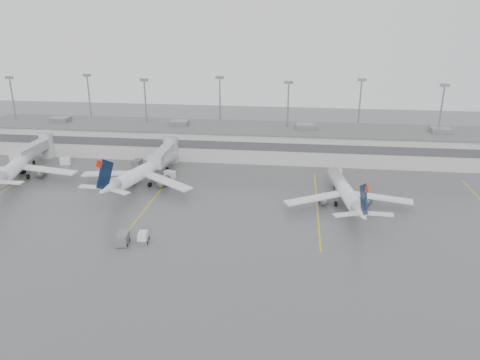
# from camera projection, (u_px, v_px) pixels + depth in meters

# --- Properties ---
(ground) EXTENTS (260.00, 260.00, 0.00)m
(ground) POSITION_uv_depth(u_px,v_px,m) (214.00, 257.00, 76.87)
(ground) COLOR #545456
(ground) RESTS_ON ground
(terminal) EXTENTS (152.00, 17.00, 9.45)m
(terminal) POSITION_uv_depth(u_px,v_px,m) (250.00, 141.00, 129.55)
(terminal) COLOR #B5B4AF
(terminal) RESTS_ON ground
(light_masts) EXTENTS (142.40, 8.00, 20.60)m
(light_masts) POSITION_uv_depth(u_px,v_px,m) (253.00, 109.00, 132.26)
(light_masts) COLOR gray
(light_masts) RESTS_ON ground
(jet_bridge_left) EXTENTS (4.00, 17.20, 7.00)m
(jet_bridge_left) POSITION_uv_depth(u_px,v_px,m) (39.00, 148.00, 124.65)
(jet_bridge_left) COLOR #A6A9AC
(jet_bridge_left) RESTS_ON ground
(jet_bridge_right) EXTENTS (4.00, 17.20, 7.00)m
(jet_bridge_right) POSITION_uv_depth(u_px,v_px,m) (167.00, 152.00, 120.59)
(jet_bridge_right) COLOR #A6A9AC
(jet_bridge_right) RESTS_ON ground
(stand_markings) EXTENTS (105.25, 40.00, 0.01)m
(stand_markings) POSITION_uv_depth(u_px,v_px,m) (234.00, 202.00, 99.27)
(stand_markings) COLOR yellow
(stand_markings) RESTS_ON ground
(jet_far_left) EXTENTS (28.84, 32.68, 10.72)m
(jet_far_left) POSITION_uv_depth(u_px,v_px,m) (17.00, 165.00, 112.07)
(jet_far_left) COLOR white
(jet_far_left) RESTS_ON ground
(jet_mid_left) EXTENTS (27.85, 31.63, 10.45)m
(jet_mid_left) POSITION_uv_depth(u_px,v_px,m) (142.00, 172.00, 107.81)
(jet_mid_left) COLOR white
(jet_mid_left) RESTS_ON ground
(jet_mid_right) EXTENTS (26.28, 29.67, 9.64)m
(jet_mid_right) POSITION_uv_depth(u_px,v_px,m) (346.00, 192.00, 96.58)
(jet_mid_right) COLOR white
(jet_mid_right) RESTS_ON ground
(baggage_tug) EXTENTS (2.17, 3.02, 1.81)m
(baggage_tug) POSITION_uv_depth(u_px,v_px,m) (143.00, 238.00, 81.79)
(baggage_tug) COLOR silver
(baggage_tug) RESTS_ON ground
(baggage_cart) EXTENTS (2.25, 3.41, 2.05)m
(baggage_cart) POSITION_uv_depth(u_px,v_px,m) (123.00, 239.00, 80.92)
(baggage_cart) COLOR slate
(baggage_cart) RESTS_ON ground
(gse_uld_a) EXTENTS (2.98, 2.38, 1.85)m
(gse_uld_a) POSITION_uv_depth(u_px,v_px,m) (65.00, 161.00, 123.45)
(gse_uld_a) COLOR silver
(gse_uld_a) RESTS_ON ground
(gse_uld_b) EXTENTS (2.94, 2.45, 1.77)m
(gse_uld_b) POSITION_uv_depth(u_px,v_px,m) (170.00, 175.00, 113.07)
(gse_uld_b) COLOR silver
(gse_uld_b) RESTS_ON ground
(gse_uld_c) EXTENTS (2.26, 1.58, 1.55)m
(gse_uld_c) POSITION_uv_depth(u_px,v_px,m) (337.00, 172.00, 115.12)
(gse_uld_c) COLOR silver
(gse_uld_c) RESTS_ON ground
(gse_loader) EXTENTS (2.14, 3.29, 2.01)m
(gse_loader) POSITION_uv_depth(u_px,v_px,m) (137.00, 164.00, 120.81)
(gse_loader) COLOR slate
(gse_loader) RESTS_ON ground
(cone_a) EXTENTS (0.49, 0.49, 0.77)m
(cone_a) POSITION_uv_depth(u_px,v_px,m) (30.00, 167.00, 120.30)
(cone_a) COLOR orange
(cone_a) RESTS_ON ground
(cone_b) EXTENTS (0.43, 0.43, 0.69)m
(cone_b) POSITION_uv_depth(u_px,v_px,m) (131.00, 179.00, 111.41)
(cone_b) COLOR orange
(cone_b) RESTS_ON ground
(cone_c) EXTENTS (0.43, 0.43, 0.69)m
(cone_c) POSITION_uv_depth(u_px,v_px,m) (330.00, 193.00, 102.90)
(cone_c) COLOR orange
(cone_c) RESTS_ON ground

